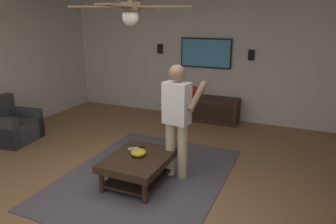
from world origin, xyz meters
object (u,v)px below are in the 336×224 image
Objects in this scene: person_standing at (177,115)px; remote_black at (139,147)px; bowl at (138,152)px; media_console at (201,108)px; remote_white at (133,149)px; armchair at (10,127)px; ceiling_fan at (130,10)px; wall_speaker_left at (251,55)px; wall_speaker_right at (160,49)px; coffee_table at (138,164)px; tv at (206,53)px; vase_round at (194,91)px.

person_standing is 0.76m from remote_black.
bowl is (-0.38, 0.42, -0.48)m from person_standing.
media_console is 11.33× the size of remote_white.
ceiling_fan is (-1.05, -3.30, 2.02)m from armchair.
person_standing is 2.99m from wall_speaker_left.
bowl is 3.66m from wall_speaker_right.
ceiling_fan is at bearing -152.99° from bowl.
wall_speaker_right reaches higher than media_console.
ceiling_fan is at bearing -152.74° from coffee_table.
coffee_table is 0.61× the size of person_standing.
bowl is 0.28m from remote_black.
remote_white is (-3.11, 0.10, -1.08)m from tv.
bowl reaches higher than remote_white.
vase_round is 1.46m from wall_speaker_left.
person_standing is 3.38m from wall_speaker_right.
wall_speaker_right is (0.25, 1.13, 1.27)m from media_console.
wall_speaker_left is 4.08m from ceiling_fan.
person_standing reaches higher than coffee_table.
vase_round is (2.66, 0.68, -0.27)m from person_standing.
bowl is (-3.02, -0.08, 0.17)m from media_console.
remote_white is 0.10m from remote_black.
media_console is at bearing 1.70° from coffee_table.
person_standing is at bearing 9.82° from tv.
media_console is 11.33× the size of remote_black.
wall_speaker_right is at bearing 90.00° from wall_speaker_left.
wall_speaker_right is at bearing 20.21° from bowl.
wall_speaker_left is at bearing -8.15° from ceiling_fan.
person_standing reaches higher than bowl.
wall_speaker_right is 0.18× the size of ceiling_fan.
coffee_table is at bearing 143.06° from person_standing.
coffee_table is 2.13m from ceiling_fan.
tv reaches higher than wall_speaker_left.
vase_round is at bearing -120.09° from remote_black.
tv reaches higher than vase_round.
tv reaches higher than person_standing.
remote_white is 2.13m from ceiling_fan.
coffee_table is at bearing 1.58° from tv.
person_standing is at bearing -165.55° from vase_round.
coffee_table is at bearing -158.36° from bowl.
armchair reaches higher than media_console.
tv reaches higher than media_console.
remote_white is at bearing 118.38° from person_standing.
wall_speaker_right is (2.90, 1.63, 0.61)m from person_standing.
coffee_table is at bearing -174.87° from vase_round.
tv is at bearing -123.80° from remote_black.
armchair is 2.80m from remote_white.
coffee_table is at bearing 164.82° from wall_speaker_left.
bowl is 0.97× the size of wall_speaker_left.
wall_speaker_right is at bearing -102.68° from media_console.
wall_speaker_right is at bearing 21.42° from ceiling_fan.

